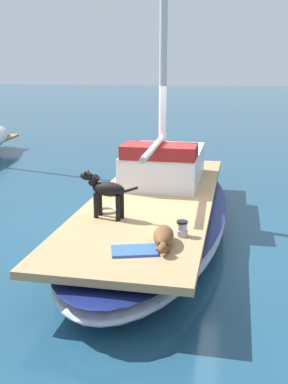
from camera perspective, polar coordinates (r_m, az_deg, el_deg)
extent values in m
plane|color=navy|center=(8.27, 1.16, -4.94)|extent=(120.00, 120.00, 0.00)
ellipsoid|color=#B2B7C1|center=(8.17, 1.17, -3.10)|extent=(2.73, 7.28, 0.56)
ellipsoid|color=navy|center=(8.12, 1.18, -1.89)|extent=(2.74, 7.31, 0.08)
cube|color=tan|center=(8.07, 1.18, -0.88)|extent=(2.26, 6.69, 0.10)
cylinder|color=silver|center=(7.66, 1.21, 5.53)|extent=(0.10, 2.20, 0.10)
cube|color=silver|center=(9.14, 2.54, 3.30)|extent=(1.47, 2.24, 0.60)
cube|color=maroon|center=(8.31, 1.91, 5.04)|extent=(1.35, 0.74, 0.24)
ellipsoid|color=brown|center=(5.91, 2.44, -5.46)|extent=(0.32, 0.62, 0.22)
ellipsoid|color=brown|center=(5.57, 2.33, -6.91)|extent=(0.15, 0.21, 0.13)
cone|color=black|center=(5.55, 2.80, -6.39)|extent=(0.05, 0.05, 0.05)
cone|color=black|center=(5.55, 1.87, -6.37)|extent=(0.05, 0.05, 0.05)
cylinder|color=brown|center=(5.74, 2.97, -6.96)|extent=(0.07, 0.18, 0.06)
cylinder|color=brown|center=(5.75, 1.77, -6.93)|extent=(0.07, 0.18, 0.06)
cylinder|color=brown|center=(6.30, 2.53, -4.88)|extent=(0.06, 0.18, 0.04)
ellipsoid|color=black|center=(6.83, -4.41, 0.36)|extent=(0.56, 0.33, 0.22)
cylinder|color=black|center=(6.92, -5.96, -1.67)|extent=(0.07, 0.07, 0.38)
cylinder|color=black|center=(7.04, -5.45, -1.38)|extent=(0.07, 0.07, 0.38)
cylinder|color=black|center=(6.77, -3.23, -2.02)|extent=(0.07, 0.07, 0.38)
cylinder|color=black|center=(6.88, -2.76, -1.72)|extent=(0.07, 0.07, 0.38)
cylinder|color=black|center=(6.91, -6.16, 1.44)|extent=(0.21, 0.15, 0.19)
ellipsoid|color=black|center=(6.95, -7.05, 1.97)|extent=(0.24, 0.17, 0.13)
cone|color=black|center=(6.90, -7.25, 2.38)|extent=(0.05, 0.05, 0.06)
cone|color=black|center=(6.97, -6.89, 2.53)|extent=(0.05, 0.05, 0.06)
torus|color=black|center=(6.91, -6.16, 1.44)|extent=(0.14, 0.16, 0.10)
cylinder|color=black|center=(6.67, -1.64, 0.31)|extent=(0.23, 0.09, 0.12)
cylinder|color=#B7B7BC|center=(6.23, 4.70, -5.05)|extent=(0.16, 0.16, 0.08)
cylinder|color=#B7B7BC|center=(6.20, 4.72, -4.28)|extent=(0.13, 0.13, 0.10)
cylinder|color=black|center=(6.18, 4.73, -3.71)|extent=(0.15, 0.15, 0.03)
torus|color=beige|center=(7.25, -4.61, -2.24)|extent=(0.32, 0.32, 0.04)
cube|color=blue|center=(5.71, -1.22, -7.23)|extent=(0.64, 0.50, 0.03)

